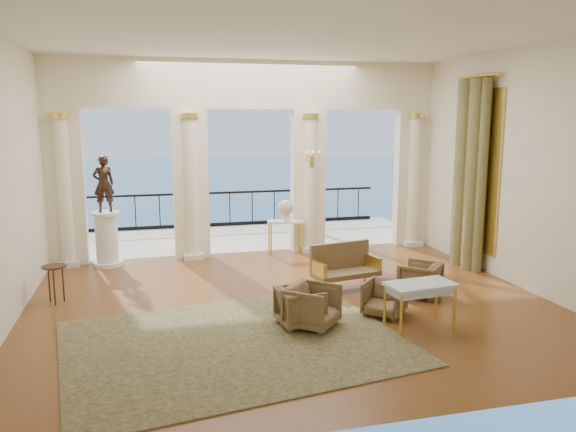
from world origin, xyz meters
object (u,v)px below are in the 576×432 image
object	(u,v)px
pedestal	(107,240)
armchair_a	(312,304)
armchair_c	(420,278)
side_table	(54,271)
settee	(344,266)
console_table	(286,226)
game_table	(420,288)
statue	(104,184)
armchair_b	(384,297)
armchair_d	(300,305)

from	to	relation	value
pedestal	armchair_a	bearing A→B (deg)	-54.47
armchair_c	side_table	xyz separation A→B (m)	(-6.38, 1.19, 0.24)
settee	side_table	size ratio (longest dim) A/B	2.00
armchair_a	console_table	size ratio (longest dim) A/B	0.81
game_table	console_table	size ratio (longest dim) A/B	1.22
game_table	side_table	distance (m)	6.21
settee	statue	size ratio (longest dim) A/B	1.12
console_table	side_table	distance (m)	5.38
pedestal	console_table	world-z (taller)	pedestal
armchair_c	game_table	distance (m)	1.63
statue	game_table	bearing A→B (deg)	119.49
armchair_b	armchair_c	size ratio (longest dim) A/B	0.92
armchair_c	pedestal	bearing A→B (deg)	-77.84
settee	armchair_a	bearing A→B (deg)	-133.57
settee	game_table	bearing A→B (deg)	-90.71
armchair_b	armchair_d	size ratio (longest dim) A/B	0.94
armchair_b	console_table	bearing A→B (deg)	140.28
armchair_b	side_table	distance (m)	5.69
armchair_d	settee	distance (m)	2.20
game_table	pedestal	xyz separation A→B (m)	(-4.91, 5.05, -0.07)
armchair_b	armchair_c	bearing A→B (deg)	79.63
armchair_c	pedestal	world-z (taller)	pedestal
side_table	armchair_c	bearing A→B (deg)	-10.61
armchair_a	settee	bearing A→B (deg)	9.72
game_table	side_table	bearing A→B (deg)	148.69
console_table	side_table	xyz separation A→B (m)	(-4.77, -2.49, -0.08)
armchair_c	settee	world-z (taller)	settee
armchair_c	statue	size ratio (longest dim) A/B	0.57
armchair_a	statue	size ratio (longest dim) A/B	0.61
armchair_c	game_table	size ratio (longest dim) A/B	0.63
statue	side_table	world-z (taller)	statue
armchair_c	console_table	distance (m)	4.03
armchair_b	settee	xyz separation A→B (m)	(-0.12, 1.64, 0.10)
armchair_a	pedestal	size ratio (longest dim) A/B	0.62
side_table	statue	bearing A→B (deg)	73.48
settee	statue	world-z (taller)	statue
armchair_d	game_table	bearing A→B (deg)	-114.08
game_table	statue	xyz separation A→B (m)	(-4.91, 5.05, 1.16)
armchair_d	side_table	xyz separation A→B (m)	(-3.87, 2.08, 0.25)
armchair_a	side_table	size ratio (longest dim) A/B	1.09
armchair_d	pedestal	world-z (taller)	pedestal
armchair_b	statue	size ratio (longest dim) A/B	0.52
game_table	statue	bearing A→B (deg)	127.80
armchair_b	settee	distance (m)	1.64
armchair_a	pedestal	world-z (taller)	pedestal
armchair_a	console_table	bearing A→B (deg)	33.21
armchair_b	statue	distance (m)	6.55
settee	armchair_d	bearing A→B (deg)	-138.73
armchair_a	armchair_d	xyz separation A→B (m)	(-0.16, 0.12, -0.03)
settee	pedestal	xyz separation A→B (m)	(-4.49, 2.77, 0.16)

